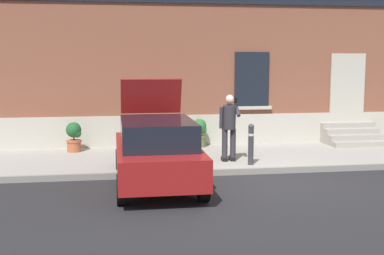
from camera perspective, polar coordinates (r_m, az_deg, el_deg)
name	(u,v)px	position (r m, az deg, el deg)	size (l,w,h in m)	color
ground_plane	(264,183)	(11.63, 8.19, -6.26)	(80.00, 80.00, 0.00)	#232326
sidewalk	(235,157)	(14.25, 4.90, -3.35)	(24.00, 3.60, 0.15)	#99968E
curb_edge	(253,171)	(12.49, 6.93, -4.93)	(24.00, 0.12, 0.15)	gray
building_facade	(218,31)	(16.46, 2.98, 10.89)	(24.00, 1.52, 7.50)	brown
entrance_stoop	(352,136)	(16.85, 17.65, -0.91)	(1.78, 1.28, 0.64)	#9E998E
hatchback_car_red	(157,151)	(11.12, -4.03, -2.63)	(1.79, 4.07, 2.34)	maroon
bollard_near_person	(251,143)	(12.77, 6.70, -1.73)	(0.15, 0.15, 1.04)	#333338
person_on_phone	(229,123)	(13.09, 4.24, 0.46)	(0.51, 0.47, 1.75)	#2D2D33
planter_terracotta	(74,136)	(14.93, -13.23, -0.97)	(0.44, 0.44, 0.86)	#B25B38
planter_charcoal	(138,134)	(15.11, -6.09, -0.71)	(0.44, 0.44, 0.86)	#2D2D30
planter_olive	(200,132)	(15.38, 0.86, -0.52)	(0.44, 0.44, 0.86)	#606B38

